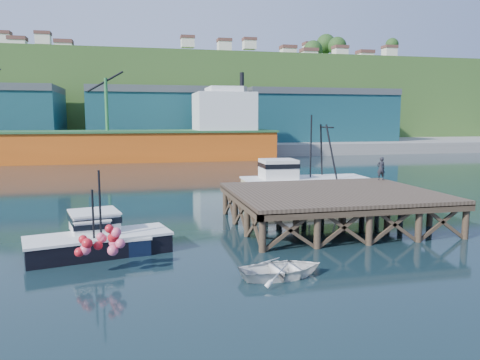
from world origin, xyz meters
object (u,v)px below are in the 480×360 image
object	(u,v)px
trawler	(302,182)
dockworker	(381,169)
boat_navy	(93,241)
boat_black	(98,238)
dinghy	(282,269)

from	to	relation	value
trawler	dockworker	world-z (taller)	trawler
boat_navy	dockworker	size ratio (longest dim) A/B	3.29
boat_black	dinghy	xyz separation A→B (m)	(7.62, -5.35, -0.40)
boat_black	dockworker	xyz separation A→B (m)	(18.92, 6.91, 2.19)
boat_navy	dockworker	bearing A→B (deg)	12.39
boat_navy	boat_black	distance (m)	0.33
boat_navy	trawler	size ratio (longest dim) A/B	0.53
boat_navy	dockworker	world-z (taller)	dockworker
boat_navy	dinghy	bearing A→B (deg)	-41.29
dinghy	boat_black	bearing A→B (deg)	49.43
boat_navy	dinghy	world-z (taller)	boat_navy
boat_navy	dinghy	size ratio (longest dim) A/B	1.55
trawler	dinghy	size ratio (longest dim) A/B	2.91
boat_navy	boat_black	xyz separation A→B (m)	(0.20, 0.24, 0.10)
dockworker	dinghy	bearing A→B (deg)	52.54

